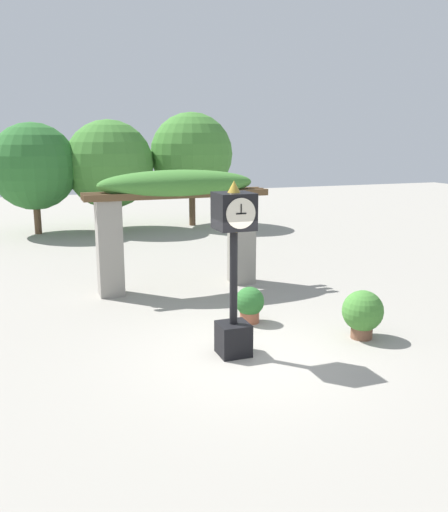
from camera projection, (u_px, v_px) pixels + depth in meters
name	position (u px, v px, depth m)	size (l,w,h in m)	color
ground_plane	(248.00, 355.00, 9.86)	(60.00, 60.00, 0.00)	gray
pedestal_clock	(234.00, 263.00, 9.54)	(0.64, 0.69, 3.16)	black
pergola	(178.00, 204.00, 13.76)	(4.72, 1.20, 3.08)	gray
potted_plant_near_left	(363.00, 312.00, 10.60)	(0.81, 0.81, 0.96)	brown
potted_plant_near_right	(250.00, 304.00, 11.53)	(0.62, 0.62, 0.78)	#9E563D
tree_line	(116.00, 161.00, 22.70)	(10.11, 3.70, 4.95)	brown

